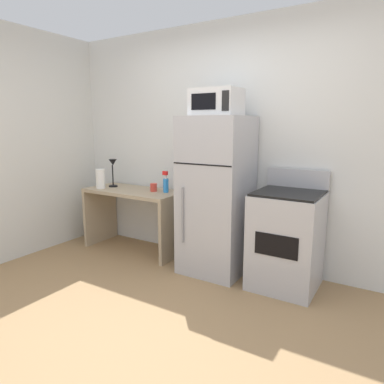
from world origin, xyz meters
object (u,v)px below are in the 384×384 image
Objects in this scene: paper_towel_roll at (100,179)px; spray_bottle at (166,184)px; coffee_mug at (154,187)px; desk at (134,208)px; oven_range at (286,239)px; microwave at (216,102)px; desk_lamp at (113,168)px; refrigerator at (216,196)px.

paper_towel_roll is 0.96× the size of spray_bottle.
spray_bottle is (0.16, 0.03, 0.05)m from coffee_mug.
desk is 0.38m from coffee_mug.
desk is at bearing 179.36° from oven_range.
microwave is (1.56, 0.08, 0.87)m from paper_towel_roll.
oven_range is at bearing -0.94° from desk_lamp.
paper_towel_roll is 1.56m from refrigerator.
desk is 3.44× the size of desk_lamp.
spray_bottle is at bearing 4.57° from desk_lamp.
oven_range reaches higher than paper_towel_roll.
coffee_mug is 0.88m from refrigerator.
coffee_mug is at bearing -170.51° from spray_bottle.
desk is 0.58m from desk_lamp.
desk_lamp reaches higher than desk.
refrigerator is (1.56, 0.10, -0.07)m from paper_towel_roll.
spray_bottle is at bearing 9.49° from coffee_mug.
paper_towel_roll is 1.79m from microwave.
desk_lamp is 0.20m from paper_towel_roll.
desk is 12.80× the size of coffee_mug.
paper_towel_roll is at bearing -164.90° from coffee_mug.
coffee_mug is (0.68, 0.18, -0.07)m from paper_towel_roll.
refrigerator is (0.88, -0.08, 0.01)m from coffee_mug.
oven_range is (0.74, 0.01, -0.34)m from refrigerator.
microwave is at bearing -6.80° from coffee_mug.
microwave reaches higher than desk_lamp.
desk_lamp is 1.42× the size of spray_bottle.
oven_range is (2.23, -0.04, -0.52)m from desk_lamp.
desk_lamp reaches higher than oven_range.
desk_lamp is at bearing 64.27° from paper_towel_roll.
microwave reaches higher than oven_range.
oven_range is at bearing -0.64° from desk.
refrigerator reaches higher than desk_lamp.
microwave reaches higher than refrigerator.
paper_towel_roll is 0.22× the size of oven_range.
coffee_mug is 1.65m from oven_range.
spray_bottle reaches higher than desk.
desk_lamp is 0.78m from spray_bottle.
desk is at bearing 178.34° from refrigerator.
refrigerator is (1.49, -0.05, -0.19)m from desk_lamp.
desk_lamp is 3.72× the size of coffee_mug.
microwave reaches higher than desk.
paper_towel_roll is 0.15× the size of refrigerator.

